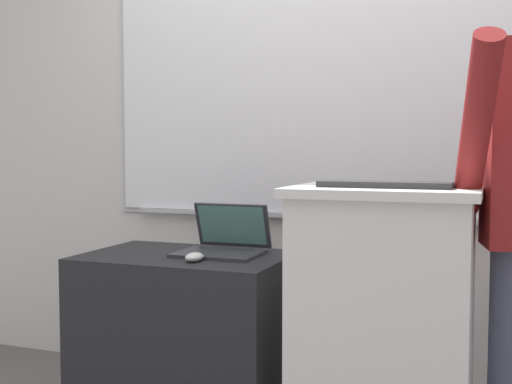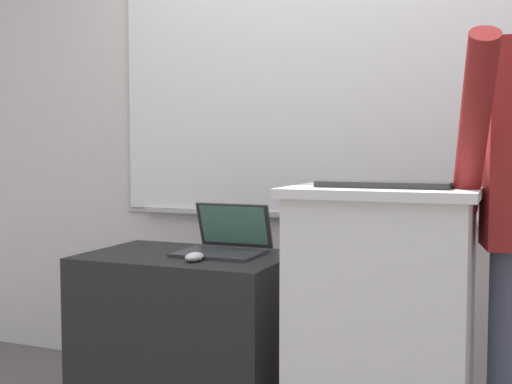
{
  "view_description": "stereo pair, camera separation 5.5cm",
  "coord_description": "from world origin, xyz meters",
  "px_view_note": "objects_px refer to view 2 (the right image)",
  "views": [
    {
      "loc": [
        0.78,
        -1.8,
        1.18
      ],
      "look_at": [
        -0.07,
        0.44,
        1.02
      ],
      "focal_mm": 45.0,
      "sensor_mm": 36.0,
      "label": 1
    },
    {
      "loc": [
        0.83,
        -1.78,
        1.18
      ],
      "look_at": [
        -0.07,
        0.44,
        1.02
      ],
      "focal_mm": 45.0,
      "sensor_mm": 36.0,
      "label": 2
    }
  ],
  "objects_px": {
    "lectern_podium": "(381,344)",
    "wireless_keyboard": "(382,185)",
    "side_desk": "(187,348)",
    "laptop": "(226,240)",
    "computer_mouse_by_laptop": "(194,257)"
  },
  "relations": [
    {
      "from": "computer_mouse_by_laptop",
      "to": "wireless_keyboard",
      "type": "bearing_deg",
      "value": -6.23
    },
    {
      "from": "laptop",
      "to": "wireless_keyboard",
      "type": "xyz_separation_m",
      "value": [
        0.69,
        -0.3,
        0.26
      ]
    },
    {
      "from": "lectern_podium",
      "to": "computer_mouse_by_laptop",
      "type": "relative_size",
      "value": 10.59
    },
    {
      "from": "lectern_podium",
      "to": "computer_mouse_by_laptop",
      "type": "distance_m",
      "value": 0.75
    },
    {
      "from": "lectern_podium",
      "to": "computer_mouse_by_laptop",
      "type": "xyz_separation_m",
      "value": [
        -0.71,
        0.02,
        0.25
      ]
    },
    {
      "from": "lectern_podium",
      "to": "side_desk",
      "type": "bearing_deg",
      "value": 169.48
    },
    {
      "from": "laptop",
      "to": "computer_mouse_by_laptop",
      "type": "distance_m",
      "value": 0.23
    },
    {
      "from": "side_desk",
      "to": "wireless_keyboard",
      "type": "xyz_separation_m",
      "value": [
        0.82,
        -0.21,
        0.69
      ]
    },
    {
      "from": "lectern_podium",
      "to": "side_desk",
      "type": "xyz_separation_m",
      "value": [
        -0.81,
        0.15,
        -0.15
      ]
    },
    {
      "from": "wireless_keyboard",
      "to": "computer_mouse_by_laptop",
      "type": "bearing_deg",
      "value": 173.77
    },
    {
      "from": "computer_mouse_by_laptop",
      "to": "lectern_podium",
      "type": "bearing_deg",
      "value": -1.38
    },
    {
      "from": "lectern_podium",
      "to": "wireless_keyboard",
      "type": "height_order",
      "value": "wireless_keyboard"
    },
    {
      "from": "lectern_podium",
      "to": "side_desk",
      "type": "height_order",
      "value": "lectern_podium"
    },
    {
      "from": "side_desk",
      "to": "laptop",
      "type": "height_order",
      "value": "laptop"
    },
    {
      "from": "side_desk",
      "to": "wireless_keyboard",
      "type": "bearing_deg",
      "value": -14.49
    }
  ]
}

